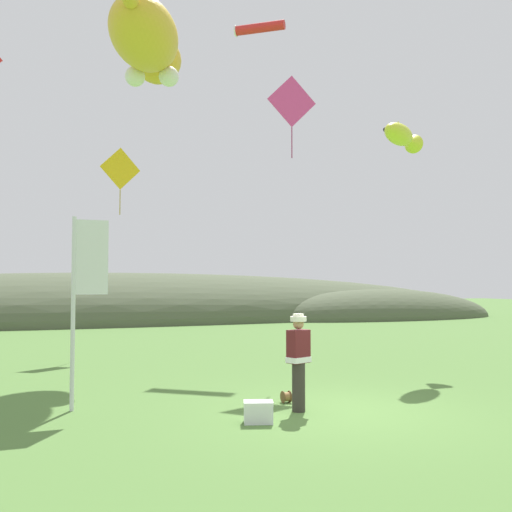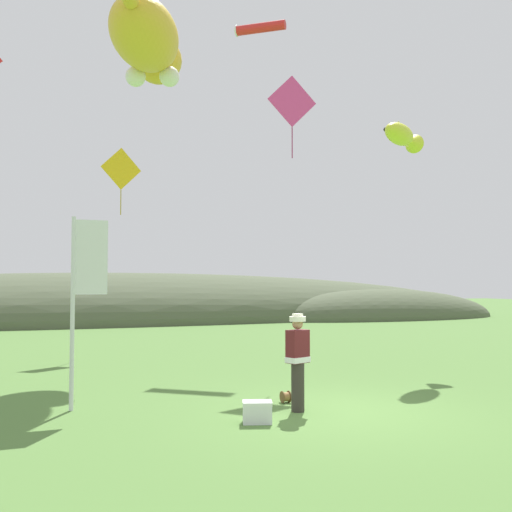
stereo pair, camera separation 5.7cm
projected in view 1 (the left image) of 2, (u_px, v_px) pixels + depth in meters
ground_plane at (337, 412)px, 10.31m from camera, size 120.00×120.00×0.00m
distant_hill_ridge at (143, 320)px, 36.37m from camera, size 56.46×14.47×6.01m
festival_attendant at (298, 359)px, 10.42m from camera, size 0.48×0.39×1.77m
kite_spool at (286, 397)px, 11.14m from camera, size 0.16×0.23×0.23m
picnic_cooler at (258, 412)px, 9.52m from camera, size 0.57×0.47×0.36m
festival_banner_pole at (83, 283)px, 10.59m from camera, size 0.66×0.08×3.57m
kite_giant_cat at (147, 43)px, 17.21m from camera, size 3.20×6.53×2.08m
kite_fish_windsock at (402, 136)px, 17.30m from camera, size 2.23×1.83×0.70m
kite_tube_streamer at (259, 28)px, 21.47m from camera, size 1.77×1.51×0.44m
kite_diamond_pink at (292, 102)px, 16.39m from camera, size 1.50×0.10×2.41m
kite_diamond_gold at (120, 169)px, 20.33m from camera, size 1.48×0.37×2.41m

